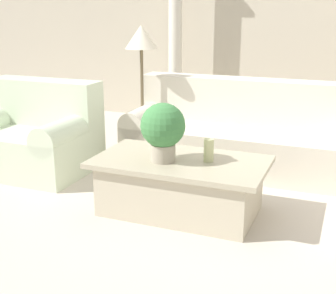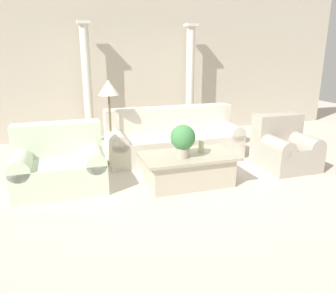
{
  "view_description": "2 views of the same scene",
  "coord_description": "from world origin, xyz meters",
  "px_view_note": "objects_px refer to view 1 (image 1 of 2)",
  "views": [
    {
      "loc": [
        1.09,
        -3.67,
        1.6
      ],
      "look_at": [
        -0.31,
        -0.18,
        0.47
      ],
      "focal_mm": 50.0,
      "sensor_mm": 36.0,
      "label": 1
    },
    {
      "loc": [
        -1.79,
        -4.55,
        1.86
      ],
      "look_at": [
        -0.34,
        -0.09,
        0.5
      ],
      "focal_mm": 35.0,
      "sensor_mm": 36.0,
      "label": 2
    }
  ],
  "objects_px": {
    "potted_plant": "(163,128)",
    "floor_lamp": "(141,45)",
    "sofa_long": "(245,134)",
    "loveseat": "(34,135)",
    "coffee_table": "(180,185)"
  },
  "relations": [
    {
      "from": "coffee_table",
      "to": "potted_plant",
      "type": "bearing_deg",
      "value": -145.35
    },
    {
      "from": "sofa_long",
      "to": "floor_lamp",
      "type": "distance_m",
      "value": 1.43
    },
    {
      "from": "sofa_long",
      "to": "potted_plant",
      "type": "height_order",
      "value": "potted_plant"
    },
    {
      "from": "coffee_table",
      "to": "floor_lamp",
      "type": "xyz_separation_m",
      "value": [
        -0.92,
        1.27,
        0.99
      ]
    },
    {
      "from": "coffee_table",
      "to": "floor_lamp",
      "type": "height_order",
      "value": "floor_lamp"
    },
    {
      "from": "coffee_table",
      "to": "potted_plant",
      "type": "height_order",
      "value": "potted_plant"
    },
    {
      "from": "floor_lamp",
      "to": "sofa_long",
      "type": "bearing_deg",
      "value": 2.58
    },
    {
      "from": "potted_plant",
      "to": "floor_lamp",
      "type": "distance_m",
      "value": 1.65
    },
    {
      "from": "loveseat",
      "to": "potted_plant",
      "type": "xyz_separation_m",
      "value": [
        1.66,
        -0.54,
        0.35
      ]
    },
    {
      "from": "coffee_table",
      "to": "potted_plant",
      "type": "xyz_separation_m",
      "value": [
        -0.12,
        -0.08,
        0.48
      ]
    },
    {
      "from": "coffee_table",
      "to": "floor_lamp",
      "type": "distance_m",
      "value": 1.85
    },
    {
      "from": "potted_plant",
      "to": "floor_lamp",
      "type": "xyz_separation_m",
      "value": [
        -0.8,
        1.35,
        0.51
      ]
    },
    {
      "from": "sofa_long",
      "to": "coffee_table",
      "type": "height_order",
      "value": "sofa_long"
    },
    {
      "from": "sofa_long",
      "to": "loveseat",
      "type": "xyz_separation_m",
      "value": [
        -1.99,
        -0.86,
        0.01
      ]
    },
    {
      "from": "loveseat",
      "to": "potted_plant",
      "type": "bearing_deg",
      "value": -18.12
    }
  ]
}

